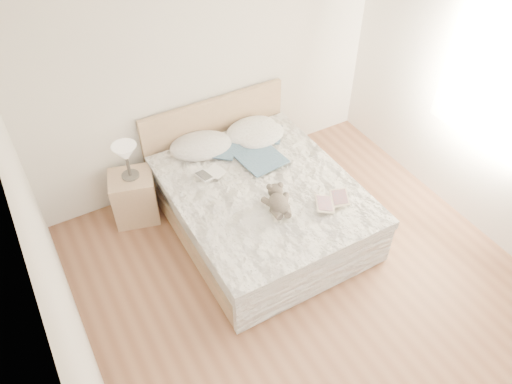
% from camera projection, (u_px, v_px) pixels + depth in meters
% --- Properties ---
extents(floor, '(4.00, 4.50, 0.00)m').
position_uv_depth(floor, '(322.00, 303.00, 4.64)').
color(floor, brown).
rests_on(floor, ground).
extents(ceiling, '(4.00, 4.50, 0.00)m').
position_uv_depth(ceiling, '(366.00, 26.00, 2.79)').
color(ceiling, white).
rests_on(ceiling, ground).
extents(wall_back, '(4.00, 0.02, 2.70)m').
position_uv_depth(wall_back, '(208.00, 68.00, 5.14)').
color(wall_back, silver).
rests_on(wall_back, ground).
extents(wall_left, '(0.02, 4.50, 2.70)m').
position_uv_depth(wall_left, '(70.00, 313.00, 3.00)').
color(wall_left, silver).
rests_on(wall_left, ground).
extents(window, '(0.02, 1.30, 1.10)m').
position_uv_depth(window, '(496.00, 97.00, 4.56)').
color(window, white).
rests_on(window, wall_right).
extents(bed, '(1.72, 2.14, 1.00)m').
position_uv_depth(bed, '(259.00, 202.00, 5.19)').
color(bed, tan).
rests_on(bed, floor).
extents(nightstand, '(0.54, 0.51, 0.56)m').
position_uv_depth(nightstand, '(134.00, 197.00, 5.28)').
color(nightstand, tan).
rests_on(nightstand, floor).
extents(table_lamp, '(0.32, 0.32, 0.39)m').
position_uv_depth(table_lamp, '(126.00, 155.00, 4.91)').
color(table_lamp, '#46423C').
rests_on(table_lamp, nightstand).
extents(pillow_left, '(0.76, 0.61, 0.20)m').
position_uv_depth(pillow_left, '(201.00, 146.00, 5.34)').
color(pillow_left, silver).
rests_on(pillow_left, bed).
extents(pillow_middle, '(0.68, 0.52, 0.19)m').
position_uv_depth(pillow_middle, '(251.00, 130.00, 5.55)').
color(pillow_middle, white).
rests_on(pillow_middle, bed).
extents(pillow_right, '(0.64, 0.50, 0.17)m').
position_uv_depth(pillow_right, '(261.00, 135.00, 5.48)').
color(pillow_right, white).
rests_on(pillow_right, bed).
extents(blouse, '(0.75, 0.79, 0.03)m').
position_uv_depth(blouse, '(256.00, 154.00, 5.26)').
color(blouse, '#33526D').
rests_on(blouse, bed).
extents(photo_book, '(0.32, 0.26, 0.02)m').
position_uv_depth(photo_book, '(210.00, 174.00, 5.02)').
color(photo_book, white).
rests_on(photo_book, bed).
extents(childrens_book, '(0.43, 0.38, 0.02)m').
position_uv_depth(childrens_book, '(332.00, 201.00, 4.73)').
color(childrens_book, beige).
rests_on(childrens_book, bed).
extents(teddy_bear, '(0.31, 0.38, 0.18)m').
position_uv_depth(teddy_bear, '(278.00, 209.00, 4.63)').
color(teddy_bear, brown).
rests_on(teddy_bear, bed).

